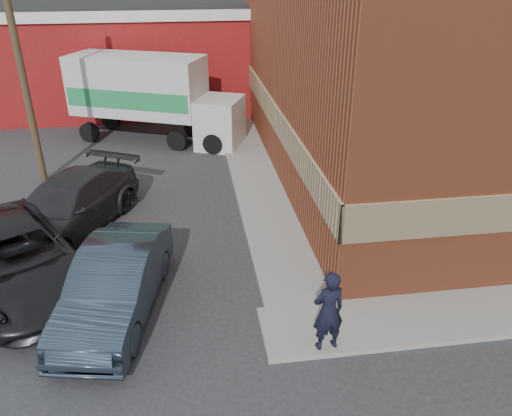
{
  "coord_description": "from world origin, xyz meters",
  "views": [
    {
      "loc": [
        -1.91,
        -9.67,
        7.83
      ],
      "look_at": [
        -0.1,
        2.87,
        1.39
      ],
      "focal_mm": 35.0,
      "sensor_mm": 36.0,
      "label": 1
    }
  ],
  "objects_px": {
    "brick_building": "(454,46)",
    "sedan": "(115,284)",
    "box_truck": "(153,93)",
    "suv_a": "(16,258)",
    "warehouse": "(108,55)",
    "man": "(328,311)",
    "utility_pole": "(18,55)",
    "suv_b": "(67,206)"
  },
  "relations": [
    {
      "from": "warehouse",
      "to": "man",
      "type": "distance_m",
      "value": 22.67
    },
    {
      "from": "brick_building",
      "to": "warehouse",
      "type": "relative_size",
      "value": 1.12
    },
    {
      "from": "warehouse",
      "to": "sedan",
      "type": "height_order",
      "value": "warehouse"
    },
    {
      "from": "brick_building",
      "to": "warehouse",
      "type": "xyz_separation_m",
      "value": [
        -14.5,
        11.0,
        -1.87
      ]
    },
    {
      "from": "brick_building",
      "to": "sedan",
      "type": "distance_m",
      "value": 15.47
    },
    {
      "from": "warehouse",
      "to": "man",
      "type": "xyz_separation_m",
      "value": [
        6.81,
        -21.55,
        -1.72
      ]
    },
    {
      "from": "utility_pole",
      "to": "suv_b",
      "type": "height_order",
      "value": "utility_pole"
    },
    {
      "from": "suv_a",
      "to": "box_truck",
      "type": "height_order",
      "value": "box_truck"
    },
    {
      "from": "man",
      "to": "box_truck",
      "type": "bearing_deg",
      "value": -83.22
    },
    {
      "from": "brick_building",
      "to": "man",
      "type": "relative_size",
      "value": 9.38
    },
    {
      "from": "man",
      "to": "box_truck",
      "type": "height_order",
      "value": "box_truck"
    },
    {
      "from": "warehouse",
      "to": "utility_pole",
      "type": "bearing_deg",
      "value": -97.77
    },
    {
      "from": "sedan",
      "to": "suv_b",
      "type": "bearing_deg",
      "value": 124.63
    },
    {
      "from": "utility_pole",
      "to": "box_truck",
      "type": "xyz_separation_m",
      "value": [
        4.19,
        4.3,
        -2.52
      ]
    },
    {
      "from": "box_truck",
      "to": "utility_pole",
      "type": "bearing_deg",
      "value": -111.14
    },
    {
      "from": "brick_building",
      "to": "utility_pole",
      "type": "xyz_separation_m",
      "value": [
        -16.0,
        0.0,
        0.06
      ]
    },
    {
      "from": "utility_pole",
      "to": "sedan",
      "type": "distance_m",
      "value": 10.05
    },
    {
      "from": "box_truck",
      "to": "suv_a",
      "type": "bearing_deg",
      "value": -82.67
    },
    {
      "from": "suv_b",
      "to": "suv_a",
      "type": "bearing_deg",
      "value": -77.35
    },
    {
      "from": "man",
      "to": "box_truck",
      "type": "distance_m",
      "value": 15.45
    },
    {
      "from": "utility_pole",
      "to": "box_truck",
      "type": "relative_size",
      "value": 1.11
    },
    {
      "from": "warehouse",
      "to": "suv_a",
      "type": "relative_size",
      "value": 2.7
    },
    {
      "from": "brick_building",
      "to": "suv_a",
      "type": "relative_size",
      "value": 3.02
    },
    {
      "from": "suv_b",
      "to": "warehouse",
      "type": "bearing_deg",
      "value": 117.68
    },
    {
      "from": "suv_a",
      "to": "brick_building",
      "type": "bearing_deg",
      "value": -6.08
    },
    {
      "from": "suv_a",
      "to": "box_truck",
      "type": "distance_m",
      "value": 11.84
    },
    {
      "from": "warehouse",
      "to": "man",
      "type": "height_order",
      "value": "warehouse"
    },
    {
      "from": "man",
      "to": "sedan",
      "type": "xyz_separation_m",
      "value": [
        -4.66,
        2.05,
        -0.27
      ]
    },
    {
      "from": "brick_building",
      "to": "sedan",
      "type": "relative_size",
      "value": 3.67
    },
    {
      "from": "utility_pole",
      "to": "suv_a",
      "type": "height_order",
      "value": "utility_pole"
    },
    {
      "from": "man",
      "to": "suv_a",
      "type": "height_order",
      "value": "man"
    },
    {
      "from": "sedan",
      "to": "box_truck",
      "type": "relative_size",
      "value": 0.61
    },
    {
      "from": "suv_b",
      "to": "brick_building",
      "type": "bearing_deg",
      "value": 42.7
    },
    {
      "from": "brick_building",
      "to": "warehouse",
      "type": "distance_m",
      "value": 18.3
    },
    {
      "from": "brick_building",
      "to": "suv_a",
      "type": "height_order",
      "value": "brick_building"
    },
    {
      "from": "sedan",
      "to": "warehouse",
      "type": "bearing_deg",
      "value": 107.48
    },
    {
      "from": "brick_building",
      "to": "suv_b",
      "type": "bearing_deg",
      "value": -164.1
    },
    {
      "from": "brick_building",
      "to": "suv_b",
      "type": "relative_size",
      "value": 3.17
    },
    {
      "from": "brick_building",
      "to": "suv_a",
      "type": "distance_m",
      "value": 17.0
    },
    {
      "from": "utility_pole",
      "to": "box_truck",
      "type": "bearing_deg",
      "value": 45.73
    },
    {
      "from": "sedan",
      "to": "suv_b",
      "type": "distance_m",
      "value": 4.83
    },
    {
      "from": "suv_a",
      "to": "box_truck",
      "type": "bearing_deg",
      "value": 43.07
    }
  ]
}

